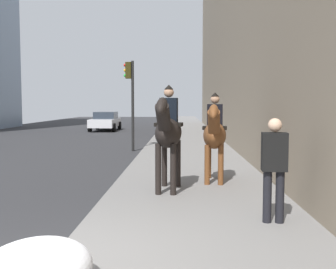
{
  "coord_description": "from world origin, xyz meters",
  "views": [
    {
      "loc": [
        -4.65,
        -1.62,
        2.05
      ],
      "look_at": [
        4.0,
        -1.36,
        1.4
      ],
      "focal_mm": 43.78,
      "sensor_mm": 36.0,
      "label": 1
    }
  ],
  "objects_px": {
    "mounted_horse_far": "(215,133)",
    "car_near_lane": "(105,121)",
    "pedestrian_greeting": "(274,163)",
    "traffic_light_near_curb": "(131,91)",
    "mounted_horse_near": "(168,131)"
  },
  "relations": [
    {
      "from": "mounted_horse_far",
      "to": "car_near_lane",
      "type": "distance_m",
      "value": 22.17
    },
    {
      "from": "traffic_light_near_curb",
      "to": "pedestrian_greeting",
      "type": "bearing_deg",
      "value": -161.61
    },
    {
      "from": "traffic_light_near_curb",
      "to": "mounted_horse_far",
      "type": "bearing_deg",
      "value": -158.36
    },
    {
      "from": "mounted_horse_near",
      "to": "car_near_lane",
      "type": "xyz_separation_m",
      "value": [
        22.26,
        5.49,
        -0.7
      ]
    },
    {
      "from": "mounted_horse_near",
      "to": "pedestrian_greeting",
      "type": "distance_m",
      "value": 2.99
    },
    {
      "from": "mounted_horse_far",
      "to": "car_near_lane",
      "type": "xyz_separation_m",
      "value": [
        21.16,
        6.61,
        -0.58
      ]
    },
    {
      "from": "pedestrian_greeting",
      "to": "car_near_lane",
      "type": "height_order",
      "value": "pedestrian_greeting"
    },
    {
      "from": "mounted_horse_near",
      "to": "pedestrian_greeting",
      "type": "height_order",
      "value": "mounted_horse_near"
    },
    {
      "from": "car_near_lane",
      "to": "traffic_light_near_curb",
      "type": "xyz_separation_m",
      "value": [
        -13.63,
        -3.62,
        1.86
      ]
    },
    {
      "from": "pedestrian_greeting",
      "to": "car_near_lane",
      "type": "relative_size",
      "value": 0.38
    },
    {
      "from": "car_near_lane",
      "to": "pedestrian_greeting",
      "type": "bearing_deg",
      "value": 16.41
    },
    {
      "from": "mounted_horse_far",
      "to": "pedestrian_greeting",
      "type": "relative_size",
      "value": 1.3
    },
    {
      "from": "pedestrian_greeting",
      "to": "car_near_lane",
      "type": "distance_m",
      "value": 25.69
    },
    {
      "from": "traffic_light_near_curb",
      "to": "car_near_lane",
      "type": "bearing_deg",
      "value": 14.87
    },
    {
      "from": "pedestrian_greeting",
      "to": "traffic_light_near_curb",
      "type": "height_order",
      "value": "traffic_light_near_curb"
    }
  ]
}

